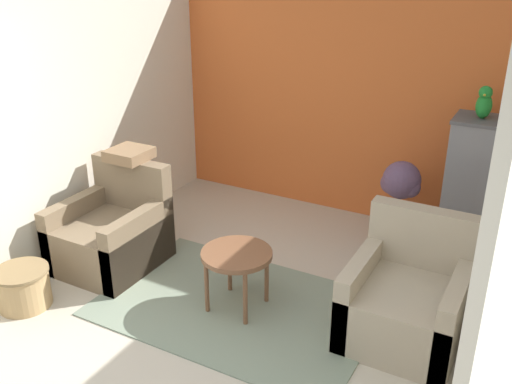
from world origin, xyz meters
name	(u,v)px	position (x,y,z in m)	size (l,w,h in m)	color
wall_back_accent	(341,96)	(0.00, 3.68, 1.27)	(3.83, 0.06, 2.54)	orange
wall_left	(77,115)	(-1.89, 1.83, 1.27)	(0.06, 3.65, 2.54)	silver
area_rug	(237,306)	(0.01, 1.48, 0.01)	(2.20, 1.46, 0.01)	gray
coffee_table	(237,259)	(0.01, 1.48, 0.45)	(0.57, 0.57, 0.51)	brown
armchair_left	(112,235)	(-1.34, 1.55, 0.29)	(0.81, 0.87, 0.92)	#7A664C
armchair_right	(407,302)	(1.30, 1.78, 0.29)	(0.81, 0.87, 0.92)	tan
birdcage	(469,194)	(1.45, 3.20, 0.65)	(0.58, 0.58, 1.36)	#555559
parrot	(484,103)	(1.45, 3.20, 1.49)	(0.13, 0.24, 0.29)	#1E842D
potted_plant	(400,193)	(0.83, 3.19, 0.53)	(0.40, 0.36, 0.85)	#66605B
wicker_basket	(23,286)	(-1.52, 0.68, 0.18)	(0.44, 0.44, 0.33)	tan
throw_pillow	(129,154)	(-1.34, 1.87, 0.97)	(0.35, 0.35, 0.10)	#846647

